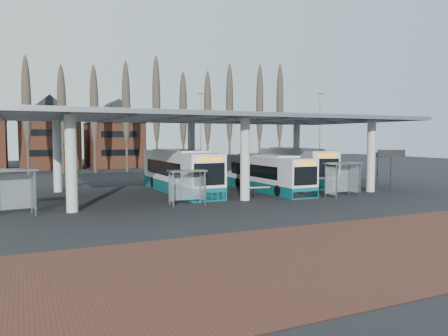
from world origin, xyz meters
name	(u,v)px	position (x,y,z in m)	size (l,w,h in m)	color
ground	(262,205)	(0.00, 0.00, 0.00)	(140.00, 140.00, 0.00)	black
brick_strip	(401,244)	(0.00, -12.00, 0.01)	(70.00, 10.00, 0.03)	#4F291F
station_canopy	(215,124)	(0.00, 8.00, 5.68)	(32.00, 16.00, 6.34)	silver
poplar_row	(140,106)	(0.00, 33.00, 8.78)	(45.10, 1.10, 14.50)	#473D33
townhouse_row	(13,128)	(-15.75, 44.00, 5.94)	(36.80, 10.30, 12.25)	brown
lamp_post_b	(201,131)	(6.00, 26.00, 5.34)	(0.80, 0.16, 10.17)	slate
lamp_post_c	(320,132)	(20.00, 20.00, 5.34)	(0.80, 0.16, 10.17)	slate
bus_1	(179,172)	(-2.68, 9.30, 1.68)	(2.78, 12.81, 3.56)	white
bus_2	(267,174)	(4.35, 6.78, 1.47)	(2.45, 11.22, 3.12)	white
bus_3	(295,166)	(10.28, 11.27, 1.67)	(4.64, 12.98, 3.53)	white
shelter_0	(9,182)	(-15.46, 2.50, 2.00)	(3.16, 1.92, 2.75)	gray
shelter_1	(187,180)	(-4.62, 2.24, 1.73)	(2.63, 1.42, 2.37)	gray
shelter_2	(342,172)	(7.53, 0.87, 1.94)	(2.99, 1.68, 2.67)	gray
info_sign_0	(391,156)	(13.75, 1.96, 2.97)	(2.27, 0.98, 3.55)	black
info_sign_1	(378,157)	(17.36, 7.19, 2.61)	(2.09, 0.12, 3.11)	black
barrier	(256,189)	(1.13, 2.82, 0.77)	(1.96, 0.73, 0.99)	black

